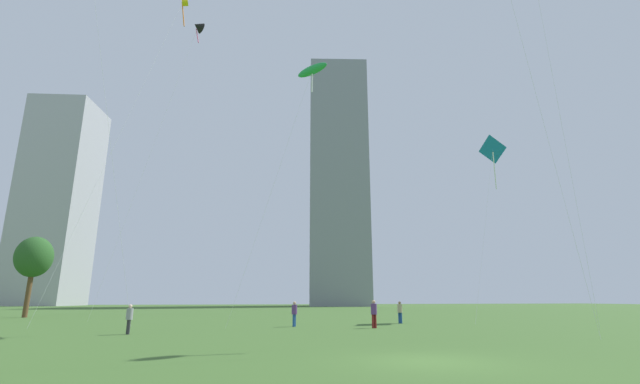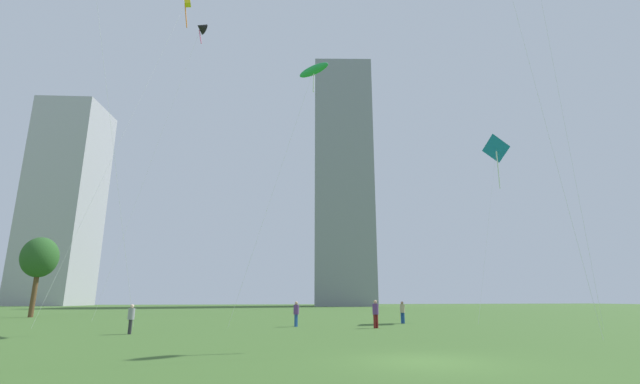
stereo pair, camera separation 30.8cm
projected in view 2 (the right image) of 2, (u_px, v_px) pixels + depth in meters
ground at (427, 362)px, 13.02m from camera, size 280.00×280.00×0.00m
person_standing_1 at (402, 311)px, 33.54m from camera, size 0.37×0.37×1.66m
person_standing_2 at (296, 312)px, 29.71m from camera, size 0.37×0.37×1.68m
person_standing_3 at (131, 317)px, 23.46m from camera, size 0.35×0.35×1.57m
person_standing_4 at (376, 312)px, 28.15m from camera, size 0.40×0.40×1.78m
kite_flying_2 at (496, 151)px, 42.25m from camera, size 8.59×7.13×17.03m
kite_flying_3 at (201, 28)px, 47.54m from camera, size 7.77×2.57×31.81m
kite_flying_4 at (187, 2)px, 43.61m from camera, size 7.25×7.92×32.27m
kite_flying_5 at (314, 71)px, 33.68m from camera, size 6.82×2.71×19.70m
park_tree_0 at (40, 258)px, 45.81m from camera, size 3.66×3.66×8.32m
distant_highrise_0 at (65, 202)px, 126.55m from camera, size 19.25×20.36×59.48m
distant_highrise_1 at (342, 184)px, 121.67m from camera, size 19.33×22.71×67.24m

